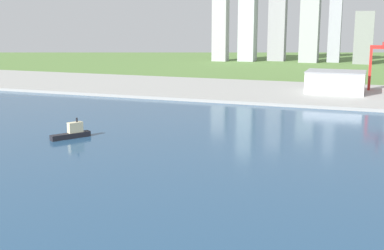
{
  "coord_description": "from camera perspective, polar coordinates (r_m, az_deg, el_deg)",
  "views": [
    {
      "loc": [
        53.09,
        48.88,
        63.33
      ],
      "look_at": [
        -6.6,
        214.07,
        26.87
      ],
      "focal_mm": 47.58,
      "sensor_mm": 36.0,
      "label": 1
    }
  ],
  "objects": [
    {
      "name": "port_crane_red",
      "position": [
        473.35,
        20.64,
        7.21
      ],
      "size": [
        22.45,
        43.42,
        41.62
      ],
      "color": "red",
      "rests_on": "industrial_pier"
    },
    {
      "name": "distant_skyline",
      "position": [
        790.81,
        14.47,
        11.46
      ],
      "size": [
        346.61,
        54.2,
        153.95
      ],
      "color": "#9F9EA1",
      "rests_on": "ground"
    },
    {
      "name": "tugboat_small",
      "position": [
        283.6,
        -13.27,
        -0.82
      ],
      "size": [
        15.49,
        20.88,
        10.91
      ],
      "color": "black",
      "rests_on": "water_bay"
    },
    {
      "name": "ground_plane",
      "position": [
        264.37,
        7.7,
        -2.24
      ],
      "size": [
        2400.0,
        2400.0,
        0.0
      ],
      "primitive_type": "plane",
      "color": "#537639"
    },
    {
      "name": "water_bay",
      "position": [
        208.2,
        4.16,
        -5.99
      ],
      "size": [
        840.0,
        360.0,
        0.15
      ],
      "primitive_type": "cube",
      "color": "navy",
      "rests_on": "ground"
    },
    {
      "name": "industrial_pier",
      "position": [
        448.62,
        12.9,
        3.48
      ],
      "size": [
        840.0,
        140.0,
        2.5
      ],
      "primitive_type": "cube",
      "color": "#969691",
      "rests_on": "ground"
    },
    {
      "name": "warehouse_main",
      "position": [
        447.42,
        15.77,
        4.68
      ],
      "size": [
        48.15,
        35.33,
        18.57
      ],
      "color": "white",
      "rests_on": "industrial_pier"
    }
  ]
}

